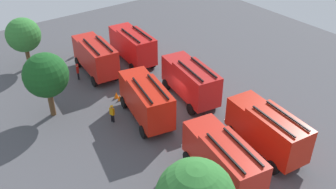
{
  "coord_description": "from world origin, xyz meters",
  "views": [
    {
      "loc": [
        -23.22,
        17.05,
        19.7
      ],
      "look_at": [
        0.0,
        0.0,
        1.4
      ],
      "focal_mm": 39.74,
      "sensor_mm": 36.0,
      "label": 1
    }
  ],
  "objects_px": {
    "fire_truck_1": "(190,80)",
    "firefighter_1": "(268,122)",
    "fire_truck_3": "(223,159)",
    "tree_2": "(23,35)",
    "fire_truck_4": "(146,99)",
    "traffic_cone_1": "(57,69)",
    "fire_truck_5": "(95,56)",
    "firefighter_0": "(78,47)",
    "traffic_cone_0": "(116,95)",
    "firefighter_4": "(112,113)",
    "fire_truck_2": "(133,45)",
    "firefighter_3": "(78,71)",
    "tree_1": "(46,75)",
    "fire_truck_0": "(267,129)",
    "traffic_cone_2": "(120,98)",
    "firefighter_2": "(108,53)"
  },
  "relations": [
    {
      "from": "fire_truck_1",
      "to": "firefighter_1",
      "type": "relative_size",
      "value": 4.1
    },
    {
      "from": "fire_truck_3",
      "to": "tree_2",
      "type": "xyz_separation_m",
      "value": [
        25.45,
        5.16,
        1.68
      ]
    },
    {
      "from": "fire_truck_4",
      "to": "tree_2",
      "type": "distance_m",
      "value": 16.81
    },
    {
      "from": "traffic_cone_1",
      "to": "fire_truck_4",
      "type": "bearing_deg",
      "value": -166.78
    },
    {
      "from": "fire_truck_5",
      "to": "firefighter_0",
      "type": "relative_size",
      "value": 4.43
    },
    {
      "from": "fire_truck_1",
      "to": "traffic_cone_1",
      "type": "distance_m",
      "value": 15.24
    },
    {
      "from": "fire_truck_5",
      "to": "firefighter_1",
      "type": "relative_size",
      "value": 4.05
    },
    {
      "from": "firefighter_1",
      "to": "traffic_cone_0",
      "type": "xyz_separation_m",
      "value": [
        12.28,
        7.62,
        -0.71
      ]
    },
    {
      "from": "traffic_cone_0",
      "to": "traffic_cone_1",
      "type": "distance_m",
      "value": 8.7
    },
    {
      "from": "fire_truck_5",
      "to": "firefighter_4",
      "type": "relative_size",
      "value": 4.42
    },
    {
      "from": "fire_truck_1",
      "to": "fire_truck_2",
      "type": "xyz_separation_m",
      "value": [
        9.89,
        0.27,
        0.0
      ]
    },
    {
      "from": "traffic_cone_0",
      "to": "firefighter_3",
      "type": "bearing_deg",
      "value": 14.09
    },
    {
      "from": "firefighter_0",
      "to": "tree_1",
      "type": "height_order",
      "value": "tree_1"
    },
    {
      "from": "fire_truck_5",
      "to": "traffic_cone_1",
      "type": "height_order",
      "value": "fire_truck_5"
    },
    {
      "from": "fire_truck_0",
      "to": "firefighter_4",
      "type": "distance_m",
      "value": 13.14
    },
    {
      "from": "firefighter_4",
      "to": "traffic_cone_0",
      "type": "bearing_deg",
      "value": 37.19
    },
    {
      "from": "fire_truck_4",
      "to": "traffic_cone_1",
      "type": "height_order",
      "value": "fire_truck_4"
    },
    {
      "from": "fire_truck_3",
      "to": "tree_2",
      "type": "distance_m",
      "value": 26.03
    },
    {
      "from": "fire_truck_1",
      "to": "fire_truck_3",
      "type": "height_order",
      "value": "same"
    },
    {
      "from": "firefighter_4",
      "to": "tree_2",
      "type": "xyz_separation_m",
      "value": [
        14.5,
        2.43,
        2.9
      ]
    },
    {
      "from": "fire_truck_2",
      "to": "traffic_cone_0",
      "type": "distance_m",
      "value": 7.88
    },
    {
      "from": "fire_truck_3",
      "to": "tree_2",
      "type": "relative_size",
      "value": 1.32
    },
    {
      "from": "fire_truck_0",
      "to": "fire_truck_5",
      "type": "height_order",
      "value": "same"
    },
    {
      "from": "tree_1",
      "to": "fire_truck_2",
      "type": "bearing_deg",
      "value": -68.22
    },
    {
      "from": "fire_truck_1",
      "to": "fire_truck_5",
      "type": "relative_size",
      "value": 1.01
    },
    {
      "from": "fire_truck_4",
      "to": "traffic_cone_2",
      "type": "xyz_separation_m",
      "value": [
        4.09,
        0.4,
        -1.87
      ]
    },
    {
      "from": "fire_truck_5",
      "to": "firefighter_4",
      "type": "xyz_separation_m",
      "value": [
        -8.65,
        2.91,
        -1.22
      ]
    },
    {
      "from": "fire_truck_3",
      "to": "traffic_cone_0",
      "type": "bearing_deg",
      "value": 11.61
    },
    {
      "from": "firefighter_3",
      "to": "tree_2",
      "type": "height_order",
      "value": "tree_2"
    },
    {
      "from": "firefighter_4",
      "to": "tree_2",
      "type": "height_order",
      "value": "tree_2"
    },
    {
      "from": "traffic_cone_1",
      "to": "traffic_cone_2",
      "type": "height_order",
      "value": "traffic_cone_1"
    },
    {
      "from": "fire_truck_0",
      "to": "tree_1",
      "type": "bearing_deg",
      "value": 44.97
    },
    {
      "from": "firefighter_4",
      "to": "tree_1",
      "type": "relative_size",
      "value": 0.28
    },
    {
      "from": "tree_1",
      "to": "fire_truck_1",
      "type": "bearing_deg",
      "value": -114.67
    },
    {
      "from": "traffic_cone_1",
      "to": "firefighter_0",
      "type": "bearing_deg",
      "value": -54.41
    },
    {
      "from": "fire_truck_3",
      "to": "fire_truck_1",
      "type": "bearing_deg",
      "value": -18.04
    },
    {
      "from": "tree_1",
      "to": "fire_truck_5",
      "type": "bearing_deg",
      "value": -56.38
    },
    {
      "from": "firefighter_0",
      "to": "firefighter_1",
      "type": "xyz_separation_m",
      "value": [
        -23.3,
        -6.42,
        0.11
      ]
    },
    {
      "from": "fire_truck_0",
      "to": "fire_truck_1",
      "type": "height_order",
      "value": "same"
    },
    {
      "from": "fire_truck_3",
      "to": "firefighter_3",
      "type": "height_order",
      "value": "fire_truck_3"
    },
    {
      "from": "firefighter_0",
      "to": "firefighter_2",
      "type": "xyz_separation_m",
      "value": [
        -3.55,
        -1.98,
        0.1
      ]
    },
    {
      "from": "fire_truck_0",
      "to": "firefighter_3",
      "type": "height_order",
      "value": "fire_truck_0"
    },
    {
      "from": "fire_truck_5",
      "to": "fire_truck_1",
      "type": "bearing_deg",
      "value": -148.34
    },
    {
      "from": "traffic_cone_0",
      "to": "fire_truck_5",
      "type": "bearing_deg",
      "value": -7.52
    },
    {
      "from": "fire_truck_2",
      "to": "firefighter_1",
      "type": "relative_size",
      "value": 4.04
    },
    {
      "from": "tree_2",
      "to": "firefighter_0",
      "type": "bearing_deg",
      "value": -92.58
    },
    {
      "from": "traffic_cone_0",
      "to": "traffic_cone_1",
      "type": "bearing_deg",
      "value": 17.43
    },
    {
      "from": "fire_truck_3",
      "to": "fire_truck_4",
      "type": "relative_size",
      "value": 0.99
    },
    {
      "from": "fire_truck_0",
      "to": "firefighter_2",
      "type": "xyz_separation_m",
      "value": [
        21.17,
        2.47,
        -1.13
      ]
    },
    {
      "from": "fire_truck_1",
      "to": "fire_truck_4",
      "type": "relative_size",
      "value": 0.99
    }
  ]
}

